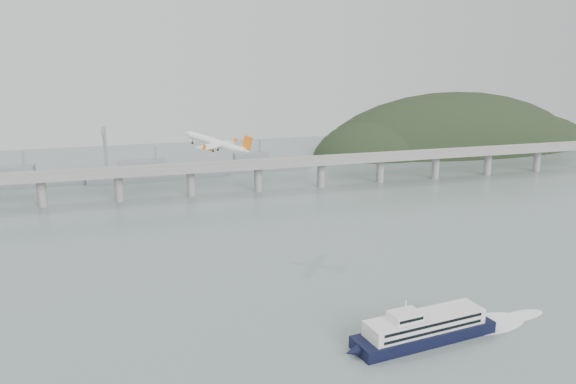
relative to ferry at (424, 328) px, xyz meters
name	(u,v)px	position (x,y,z in m)	size (l,w,h in m)	color
ground	(326,308)	(-25.16, 34.51, -4.68)	(900.00, 900.00, 0.00)	slate
bridge	(230,170)	(-26.31, 234.51, 12.96)	(800.00, 22.00, 23.90)	gray
headland	(463,164)	(260.02, 366.26, -24.03)	(365.00, 155.00, 156.00)	black
distant_fleet	(17,180)	(-180.52, 299.59, 1.54)	(453.00, 60.90, 40.00)	slate
ferry	(424,328)	(0.00, 0.00, 0.00)	(91.47, 24.06, 17.27)	black
airliner	(217,143)	(-56.78, 104.27, 54.48)	(32.40, 30.67, 11.44)	white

